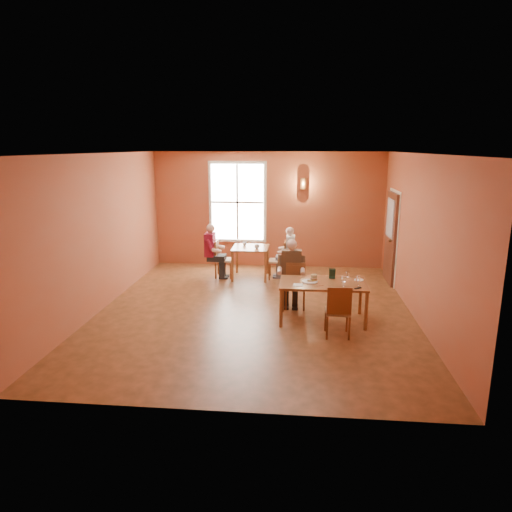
# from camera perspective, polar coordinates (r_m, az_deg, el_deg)

# --- Properties ---
(ground) EXTENTS (6.00, 7.00, 0.01)m
(ground) POSITION_cam_1_polar(r_m,az_deg,el_deg) (8.96, -0.12, -6.84)
(ground) COLOR brown
(ground) RESTS_ON ground
(wall_back) EXTENTS (6.00, 0.04, 3.00)m
(wall_back) POSITION_cam_1_polar(r_m,az_deg,el_deg) (12.00, 1.51, 5.77)
(wall_back) COLOR brown
(wall_back) RESTS_ON ground
(wall_front) EXTENTS (6.00, 0.04, 3.00)m
(wall_front) POSITION_cam_1_polar(r_m,az_deg,el_deg) (5.19, -3.92, -4.69)
(wall_front) COLOR brown
(wall_front) RESTS_ON ground
(wall_left) EXTENTS (0.04, 7.00, 3.00)m
(wall_left) POSITION_cam_1_polar(r_m,az_deg,el_deg) (9.34, -18.80, 2.81)
(wall_left) COLOR brown
(wall_left) RESTS_ON ground
(wall_right) EXTENTS (0.04, 7.00, 3.00)m
(wall_right) POSITION_cam_1_polar(r_m,az_deg,el_deg) (8.79, 19.73, 2.11)
(wall_right) COLOR brown
(wall_right) RESTS_ON ground
(ceiling) EXTENTS (6.00, 7.00, 0.04)m
(ceiling) POSITION_cam_1_polar(r_m,az_deg,el_deg) (8.41, -0.13, 12.71)
(ceiling) COLOR white
(ceiling) RESTS_ON wall_back
(window) EXTENTS (1.36, 0.10, 1.96)m
(window) POSITION_cam_1_polar(r_m,az_deg,el_deg) (12.01, -2.33, 6.73)
(window) COLOR white
(window) RESTS_ON wall_back
(door) EXTENTS (0.12, 1.04, 2.10)m
(door) POSITION_cam_1_polar(r_m,az_deg,el_deg) (11.07, 16.43, 2.19)
(door) COLOR maroon
(door) RESTS_ON ground
(wall_sconce) EXTENTS (0.16, 0.16, 0.28)m
(wall_sconce) POSITION_cam_1_polar(r_m,az_deg,el_deg) (11.80, 5.92, 8.99)
(wall_sconce) COLOR brown
(wall_sconce) RESTS_ON wall_back
(main_table) EXTENTS (1.55, 0.87, 0.73)m
(main_table) POSITION_cam_1_polar(r_m,az_deg,el_deg) (8.45, 8.28, -5.65)
(main_table) COLOR brown
(main_table) RESTS_ON ground
(chair_diner_main) EXTENTS (0.39, 0.39, 0.88)m
(chair_diner_main) POSITION_cam_1_polar(r_m,az_deg,el_deg) (9.03, 4.94, -3.79)
(chair_diner_main) COLOR #4F3014
(chair_diner_main) RESTS_ON ground
(diner_main) EXTENTS (0.52, 0.52, 1.29)m
(diner_main) POSITION_cam_1_polar(r_m,az_deg,el_deg) (8.95, 4.96, -2.59)
(diner_main) COLOR #35251C
(diner_main) RESTS_ON ground
(chair_empty) EXTENTS (0.41, 0.41, 0.91)m
(chair_empty) POSITION_cam_1_polar(r_m,az_deg,el_deg) (7.80, 10.17, -6.68)
(chair_empty) COLOR #522B15
(chair_empty) RESTS_ON ground
(plate_food) EXTENTS (0.34, 0.34, 0.04)m
(plate_food) POSITION_cam_1_polar(r_m,az_deg,el_deg) (8.33, 6.75, -3.13)
(plate_food) COLOR white
(plate_food) RESTS_ON main_table
(sandwich) EXTENTS (0.12, 0.11, 0.11)m
(sandwich) POSITION_cam_1_polar(r_m,az_deg,el_deg) (8.37, 7.26, -2.81)
(sandwich) COLOR tan
(sandwich) RESTS_ON main_table
(goblet_a) EXTENTS (0.08, 0.08, 0.19)m
(goblet_a) POSITION_cam_1_polar(r_m,az_deg,el_deg) (8.48, 11.34, -2.48)
(goblet_a) COLOR white
(goblet_a) RESTS_ON main_table
(goblet_b) EXTENTS (0.10, 0.10, 0.19)m
(goblet_b) POSITION_cam_1_polar(r_m,az_deg,el_deg) (8.23, 12.65, -3.00)
(goblet_b) COLOR white
(goblet_b) RESTS_ON main_table
(goblet_c) EXTENTS (0.09, 0.09, 0.19)m
(goblet_c) POSITION_cam_1_polar(r_m,az_deg,el_deg) (8.14, 10.87, -3.10)
(goblet_c) COLOR silver
(goblet_c) RESTS_ON main_table
(menu_stand) EXTENTS (0.12, 0.06, 0.19)m
(menu_stand) POSITION_cam_1_polar(r_m,az_deg,el_deg) (8.58, 9.50, -2.18)
(menu_stand) COLOR #183322
(menu_stand) RESTS_ON main_table
(knife) EXTENTS (0.19, 0.09, 0.00)m
(knife) POSITION_cam_1_polar(r_m,az_deg,el_deg) (8.13, 7.85, -3.70)
(knife) COLOR silver
(knife) RESTS_ON main_table
(napkin) EXTENTS (0.18, 0.18, 0.01)m
(napkin) POSITION_cam_1_polar(r_m,az_deg,el_deg) (8.13, 5.28, -3.62)
(napkin) COLOR white
(napkin) RESTS_ON main_table
(side_plate) EXTENTS (0.20, 0.20, 0.01)m
(side_plate) POSITION_cam_1_polar(r_m,az_deg,el_deg) (8.60, 12.74, -2.93)
(side_plate) COLOR white
(side_plate) RESTS_ON main_table
(sunglasses) EXTENTS (0.13, 0.10, 0.02)m
(sunglasses) POSITION_cam_1_polar(r_m,az_deg,el_deg) (8.10, 12.62, -3.92)
(sunglasses) COLOR black
(sunglasses) RESTS_ON main_table
(second_table) EXTENTS (0.86, 0.86, 0.76)m
(second_table) POSITION_cam_1_polar(r_m,az_deg,el_deg) (11.07, -0.68, -0.80)
(second_table) COLOR brown
(second_table) RESTS_ON ground
(chair_diner_white) EXTENTS (0.40, 0.40, 0.91)m
(chair_diner_white) POSITION_cam_1_polar(r_m,az_deg,el_deg) (11.00, 2.69, -0.49)
(chair_diner_white) COLOR #522E12
(chair_diner_white) RESTS_ON ground
(diner_white) EXTENTS (0.48, 0.48, 1.21)m
(diner_white) POSITION_cam_1_polar(r_m,az_deg,el_deg) (10.96, 2.86, 0.24)
(diner_white) COLOR silver
(diner_white) RESTS_ON ground
(chair_diner_maroon) EXTENTS (0.40, 0.40, 0.90)m
(chair_diner_maroon) POSITION_cam_1_polar(r_m,az_deg,el_deg) (11.14, -4.00, -0.37)
(chair_diner_maroon) COLOR #5E3415
(chair_diner_maroon) RESTS_ON ground
(diner_maroon) EXTENTS (0.51, 0.51, 1.28)m
(diner_maroon) POSITION_cam_1_polar(r_m,az_deg,el_deg) (11.10, -4.17, 0.57)
(diner_maroon) COLOR maroon
(diner_maroon) RESTS_ON ground
(cup_a) EXTENTS (0.15, 0.15, 0.09)m
(cup_a) POSITION_cam_1_polar(r_m,az_deg,el_deg) (10.83, 0.11, 1.19)
(cup_a) COLOR silver
(cup_a) RESTS_ON second_table
(cup_b) EXTENTS (0.10, 0.10, 0.09)m
(cup_b) POSITION_cam_1_polar(r_m,az_deg,el_deg) (11.12, -1.44, 1.51)
(cup_b) COLOR silver
(cup_b) RESTS_ON second_table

